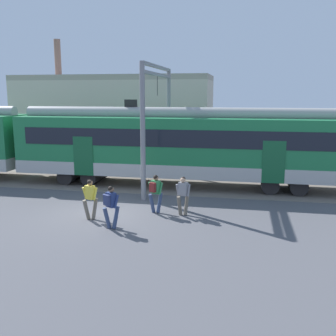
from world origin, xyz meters
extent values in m
plane|color=#515156|center=(0.00, 0.00, 0.00)|extent=(160.00, 160.00, 0.00)
cube|color=slate|center=(-8.69, 5.83, 0.01)|extent=(80.00, 4.40, 0.01)
cube|color=#B7B7B2|center=(2.31, 5.83, 1.05)|extent=(18.00, 3.06, 0.70)
cube|color=#1E7542|center=(2.31, 5.83, 2.60)|extent=(18.00, 3.00, 2.40)
cube|color=black|center=(2.31, 4.32, 2.80)|extent=(16.56, 0.03, 0.90)
cube|color=#165731|center=(7.26, 4.31, 1.75)|extent=(1.10, 0.04, 2.10)
cube|color=#165731|center=(-2.64, 4.31, 1.75)|extent=(1.10, 0.04, 2.10)
cylinder|color=#9C9C97|center=(2.31, 5.83, 3.98)|extent=(17.64, 0.70, 0.70)
cube|color=black|center=(-0.39, 5.83, 4.53)|extent=(0.70, 0.12, 0.40)
cylinder|color=black|center=(8.59, 5.83, 0.45)|extent=(0.90, 2.40, 0.90)
cylinder|color=black|center=(7.19, 5.83, 0.45)|extent=(0.90, 2.40, 0.90)
cylinder|color=black|center=(-2.57, 5.83, 0.45)|extent=(0.90, 2.40, 0.90)
cylinder|color=black|center=(-3.97, 5.83, 0.45)|extent=(0.90, 2.40, 0.90)
cylinder|color=#6B6051|center=(-0.08, -0.66, 0.43)|extent=(0.28, 0.38, 0.87)
cylinder|color=#6B6051|center=(-0.36, -0.84, 0.43)|extent=(0.28, 0.38, 0.87)
cube|color=gold|center=(-0.22, -0.75, 1.14)|extent=(0.43, 0.37, 0.56)
cylinder|color=gold|center=(-0.46, -0.73, 1.09)|extent=(0.18, 0.26, 0.52)
cylinder|color=gold|center=(0.01, -0.76, 1.09)|extent=(0.18, 0.26, 0.52)
sphere|color=brown|center=(-0.21, -0.73, 1.53)|extent=(0.22, 0.22, 0.22)
sphere|color=black|center=(-0.22, -0.75, 1.56)|extent=(0.20, 0.20, 0.20)
cylinder|color=navy|center=(1.13, -1.58, 0.43)|extent=(0.32, 0.38, 0.87)
cylinder|color=navy|center=(0.83, -1.71, 0.43)|extent=(0.32, 0.38, 0.87)
cube|color=navy|center=(0.98, -1.64, 1.14)|extent=(0.43, 0.40, 0.56)
cylinder|color=navy|center=(0.75, -1.59, 1.09)|extent=(0.21, 0.26, 0.52)
cylinder|color=navy|center=(1.21, -1.70, 1.09)|extent=(0.21, 0.26, 0.52)
sphere|color=brown|center=(0.99, -1.63, 1.53)|extent=(0.22, 0.22, 0.22)
sphere|color=black|center=(0.98, -1.64, 1.56)|extent=(0.20, 0.20, 0.20)
cube|color=navy|center=(0.88, -1.80, 1.16)|extent=(0.32, 0.29, 0.40)
cylinder|color=navy|center=(2.32, 0.73, 0.43)|extent=(0.31, 0.38, 0.87)
cylinder|color=navy|center=(2.03, 0.57, 0.43)|extent=(0.31, 0.38, 0.87)
cube|color=#2D7F47|center=(2.18, 0.65, 1.14)|extent=(0.43, 0.39, 0.56)
cylinder|color=#2D7F47|center=(1.95, 0.69, 1.09)|extent=(0.20, 0.26, 0.52)
cylinder|color=#2D7F47|center=(2.41, 0.61, 1.09)|extent=(0.20, 0.26, 0.52)
sphere|color=#9E7051|center=(2.19, 0.67, 1.53)|extent=(0.22, 0.22, 0.22)
sphere|color=black|center=(2.18, 0.65, 1.56)|extent=(0.20, 0.20, 0.20)
cube|color=maroon|center=(2.09, 0.49, 1.16)|extent=(0.32, 0.28, 0.40)
cylinder|color=#6B6051|center=(3.25, 0.44, 0.43)|extent=(0.25, 0.38, 0.87)
cylinder|color=#6B6051|center=(3.51, 0.65, 0.43)|extent=(0.25, 0.38, 0.87)
cube|color=gray|center=(3.38, 0.54, 1.14)|extent=(0.42, 0.34, 0.56)
cylinder|color=gray|center=(3.61, 0.55, 1.09)|extent=(0.16, 0.26, 0.52)
cylinder|color=gray|center=(3.14, 0.54, 1.09)|extent=(0.16, 0.26, 0.52)
sphere|color=tan|center=(3.37, 0.53, 1.53)|extent=(0.22, 0.22, 0.22)
sphere|color=black|center=(3.38, 0.54, 1.56)|extent=(0.20, 0.20, 0.20)
cube|color=navy|center=(3.43, 0.72, 1.16)|extent=(0.32, 0.24, 0.40)
cylinder|color=gray|center=(1.12, 2.63, 3.25)|extent=(0.24, 0.24, 6.50)
cylinder|color=gray|center=(1.12, 9.03, 3.25)|extent=(0.24, 0.24, 6.50)
cube|color=gray|center=(1.12, 5.83, 6.45)|extent=(0.20, 6.40, 0.16)
cube|color=gray|center=(1.12, 5.83, 6.05)|extent=(0.20, 6.40, 0.16)
cylinder|color=black|center=(1.12, 5.83, 5.45)|extent=(0.03, 0.03, 1.00)
cube|color=beige|center=(-4.27, 14.35, 3.00)|extent=(15.02, 5.00, 6.00)
cube|color=#9F9686|center=(-4.27, 14.35, 6.20)|extent=(15.02, 5.00, 0.40)
cylinder|color=#8C6656|center=(-8.77, 14.35, 7.60)|extent=(0.50, 0.50, 3.20)
cylinder|color=brown|center=(-8.79, 17.87, 2.01)|extent=(0.32, 0.32, 4.03)
sphere|color=#2D662D|center=(-8.79, 17.87, 5.12)|extent=(3.12, 3.12, 3.12)
camera|label=1|loc=(5.82, -15.22, 5.07)|focal=42.00mm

